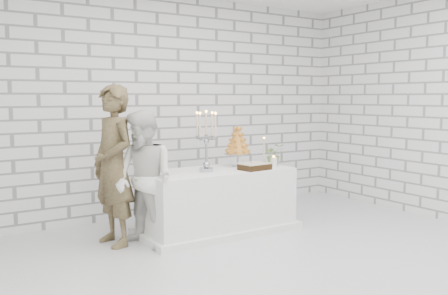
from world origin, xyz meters
The scene contains 11 objects.
ground centered at (0.00, 0.00, 0.00)m, with size 6.00×5.00×0.01m, color silver.
wall_back centered at (0.00, 2.50, 1.50)m, with size 6.00×0.01×3.00m, color white.
cake_table centered at (0.22, 1.33, 0.38)m, with size 1.80×0.80×0.75m, color white.
groom centered at (-1.01, 1.49, 0.88)m, with size 0.64×0.42×1.75m, color #473820.
bride centered at (-0.77, 1.21, 0.74)m, with size 0.72×0.56×1.48m, color silver.
candelabra centered at (0.03, 1.27, 1.11)m, with size 0.29×0.29×0.72m, color #A0A0AB, non-canonical shape.
croquembouche centered at (0.59, 1.45, 1.01)m, with size 0.34×0.34×0.53m, color #AA651F, non-canonical shape.
chocolate_cake centered at (0.60, 1.10, 0.79)m, with size 0.35×0.25×0.08m, color black.
pillar_candle centered at (0.95, 1.17, 0.81)m, with size 0.08×0.08×0.12m, color white.
extra_taper centered at (1.07, 1.53, 0.91)m, with size 0.06×0.06×0.32m, color beige.
flowers centered at (1.02, 1.26, 0.89)m, with size 0.25×0.22×0.28m, color #568038.
Camera 1 is at (-2.77, -3.50, 1.61)m, focal length 38.50 mm.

